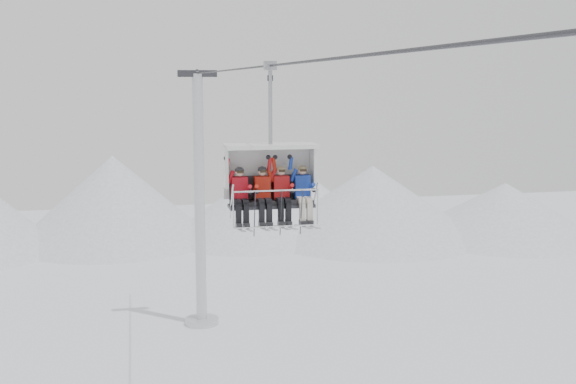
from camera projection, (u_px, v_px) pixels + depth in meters
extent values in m
cone|color=silver|center=(114.00, 198.00, 58.48)|extent=(16.00, 16.00, 7.00)
cone|color=silver|center=(250.00, 208.00, 59.95)|extent=(14.00, 14.00, 5.00)
cone|color=silver|center=(372.00, 201.00, 60.03)|extent=(18.00, 18.00, 6.00)
cone|color=silver|center=(504.00, 209.00, 60.50)|extent=(16.00, 16.00, 4.50)
cone|color=silver|center=(311.00, 202.00, 64.14)|extent=(12.00, 12.00, 4.50)
cylinder|color=silver|center=(200.00, 202.00, 37.78)|extent=(0.56, 0.56, 13.30)
cylinder|color=silver|center=(202.00, 321.00, 38.78)|extent=(1.80, 1.80, 0.30)
cube|color=#2F3035|center=(197.00, 74.00, 36.77)|extent=(2.00, 0.35, 0.35)
cylinder|color=#2F3035|center=(288.00, 64.00, 15.52)|extent=(0.06, 50.00, 0.06)
cube|color=black|center=(271.00, 202.00, 17.92)|extent=(2.04, 0.55, 0.10)
cube|color=black|center=(269.00, 187.00, 18.12)|extent=(2.04, 0.10, 0.59)
cube|color=#2F3035|center=(271.00, 206.00, 17.93)|extent=(2.13, 0.60, 0.08)
cube|color=silver|center=(268.00, 171.00, 18.27)|extent=(2.27, 0.10, 1.35)
cube|color=silver|center=(271.00, 146.00, 17.78)|extent=(2.27, 0.90, 0.10)
cylinder|color=silver|center=(276.00, 191.00, 17.33)|extent=(2.07, 0.04, 0.04)
cylinder|color=silver|center=(276.00, 227.00, 17.39)|extent=(2.07, 0.04, 0.04)
cylinder|color=#97999F|center=(270.00, 106.00, 17.65)|extent=(0.10, 0.10, 1.96)
cube|color=#97999F|center=(270.00, 66.00, 17.50)|extent=(0.30, 0.18, 0.22)
cube|color=#B6101C|center=(239.00, 188.00, 17.74)|extent=(0.39, 0.26, 0.57)
sphere|color=tan|center=(240.00, 172.00, 17.63)|extent=(0.21, 0.21, 0.21)
cube|color=black|center=(239.00, 214.00, 17.37)|extent=(0.13, 0.15, 0.46)
cube|color=black|center=(246.00, 213.00, 17.41)|extent=(0.13, 0.15, 0.46)
cube|color=#B3B5BD|center=(239.00, 229.00, 17.33)|extent=(0.09, 1.69, 0.26)
cube|color=#B3B5BD|center=(247.00, 229.00, 17.37)|extent=(0.09, 1.69, 0.26)
cube|color=#AD1D0F|center=(262.00, 188.00, 17.85)|extent=(0.39, 0.26, 0.57)
sphere|color=tan|center=(262.00, 172.00, 17.75)|extent=(0.21, 0.21, 0.21)
cube|color=black|center=(262.00, 213.00, 17.49)|extent=(0.13, 0.15, 0.46)
cube|color=black|center=(269.00, 212.00, 17.53)|extent=(0.13, 0.15, 0.46)
cube|color=#B3B5BD|center=(262.00, 228.00, 17.45)|extent=(0.09, 1.69, 0.26)
cube|color=#B3B5BD|center=(270.00, 228.00, 17.49)|extent=(0.09, 1.69, 0.26)
cube|color=#AC1416|center=(281.00, 187.00, 17.95)|extent=(0.39, 0.26, 0.57)
sphere|color=tan|center=(281.00, 171.00, 17.85)|extent=(0.21, 0.21, 0.21)
cube|color=black|center=(281.00, 212.00, 17.59)|extent=(0.13, 0.15, 0.46)
cube|color=black|center=(288.00, 212.00, 17.63)|extent=(0.13, 0.15, 0.46)
cube|color=#B3B5BD|center=(282.00, 228.00, 17.55)|extent=(0.09, 1.69, 0.26)
cube|color=#B3B5BD|center=(289.00, 227.00, 17.59)|extent=(0.09, 1.69, 0.26)
cube|color=#1937A2|center=(302.00, 186.00, 18.06)|extent=(0.39, 0.26, 0.57)
sphere|color=tan|center=(302.00, 171.00, 17.96)|extent=(0.21, 0.21, 0.21)
cube|color=beige|center=(302.00, 211.00, 17.70)|extent=(0.13, 0.15, 0.46)
cube|color=beige|center=(310.00, 211.00, 17.74)|extent=(0.13, 0.15, 0.46)
cube|color=#B3B5BD|center=(303.00, 227.00, 17.66)|extent=(0.09, 1.69, 0.26)
cube|color=#B3B5BD|center=(310.00, 226.00, 17.70)|extent=(0.09, 1.69, 0.26)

